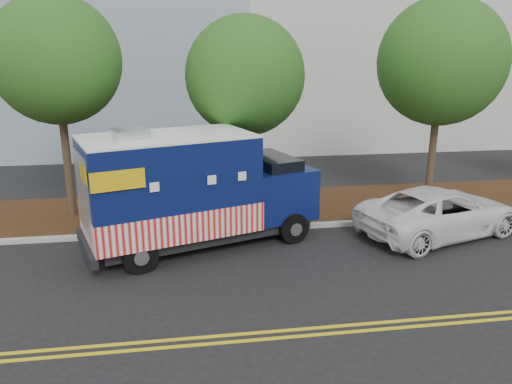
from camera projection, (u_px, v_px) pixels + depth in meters
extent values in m
plane|color=black|center=(239.00, 249.00, 14.45)|extent=(120.00, 120.00, 0.00)
cube|color=#9E9E99|center=(234.00, 229.00, 15.75)|extent=(120.00, 0.18, 0.15)
cube|color=black|center=(228.00, 209.00, 17.75)|extent=(120.00, 4.00, 0.15)
cube|color=gold|center=(264.00, 332.00, 10.22)|extent=(120.00, 0.10, 0.01)
cube|color=gold|center=(266.00, 339.00, 9.98)|extent=(120.00, 0.10, 0.01)
cylinder|color=#38281C|center=(67.00, 158.00, 16.43)|extent=(0.26, 0.26, 4.23)
sphere|color=#1C5518|center=(56.00, 60.00, 15.55)|extent=(4.03, 4.03, 4.03)
cylinder|color=#38281C|center=(246.00, 161.00, 17.01)|extent=(0.26, 0.26, 3.73)
sphere|color=#1C5518|center=(245.00, 76.00, 16.21)|extent=(3.89, 3.89, 3.89)
cylinder|color=#38281C|center=(432.00, 151.00, 17.91)|extent=(0.26, 0.26, 4.04)
sphere|color=#1C5518|center=(441.00, 62.00, 17.03)|extent=(4.36, 4.36, 4.36)
cube|color=#473828|center=(126.00, 199.00, 15.11)|extent=(0.06, 0.06, 2.40)
cube|color=black|center=(204.00, 229.00, 14.72)|extent=(6.45, 3.87, 0.31)
cube|color=#091445|center=(169.00, 184.00, 13.87)|extent=(5.13, 3.81, 2.62)
cube|color=#B9120B|center=(171.00, 215.00, 14.14)|extent=(5.20, 3.89, 0.82)
cube|color=white|center=(167.00, 136.00, 13.50)|extent=(5.13, 3.81, 0.07)
cube|color=#B7B7BA|center=(130.00, 134.00, 13.04)|extent=(1.10, 1.10, 0.24)
cube|color=#091445|center=(272.00, 190.00, 15.45)|extent=(2.60, 2.84, 1.53)
cube|color=black|center=(271.00, 167.00, 15.22)|extent=(1.70, 2.36, 0.71)
cube|color=black|center=(300.00, 201.00, 16.03)|extent=(0.76, 2.10, 0.33)
cube|color=black|center=(87.00, 247.00, 13.28)|extent=(0.95, 2.39, 0.31)
cube|color=#B7B7BA|center=(82.00, 192.00, 12.86)|extent=(0.65, 1.88, 2.07)
cube|color=#B7B7BA|center=(167.00, 171.00, 15.11)|extent=(1.88, 0.65, 1.20)
cube|color=#E2AF0B|center=(118.00, 181.00, 11.89)|extent=(1.25, 0.43, 0.49)
cube|color=#E2AF0B|center=(99.00, 159.00, 14.11)|extent=(1.25, 0.43, 0.49)
cylinder|color=black|center=(293.00, 228.00, 14.80)|extent=(0.97, 0.58, 0.92)
cylinder|color=black|center=(259.00, 207.00, 16.71)|extent=(0.97, 0.58, 0.92)
cylinder|color=black|center=(140.00, 256.00, 12.83)|extent=(0.97, 0.58, 0.92)
cylinder|color=black|center=(121.00, 229.00, 14.74)|extent=(0.97, 0.58, 0.92)
imported|color=white|center=(440.00, 212.00, 15.36)|extent=(5.81, 3.94, 1.48)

